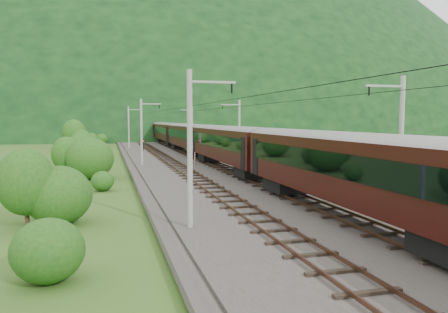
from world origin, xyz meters
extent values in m
plane|color=#2F4E18|center=(0.00, 0.00, 0.00)|extent=(600.00, 600.00, 0.00)
cube|color=#38332D|center=(0.00, 10.00, 0.15)|extent=(14.00, 220.00, 0.30)
cube|color=brown|center=(-3.12, 10.00, 0.49)|extent=(0.08, 220.00, 0.15)
cube|color=brown|center=(-1.68, 10.00, 0.49)|extent=(0.08, 220.00, 0.15)
cube|color=black|center=(-2.40, 10.00, 0.36)|extent=(2.40, 220.00, 0.12)
cube|color=brown|center=(1.68, 10.00, 0.49)|extent=(0.08, 220.00, 0.15)
cube|color=brown|center=(3.12, 10.00, 0.49)|extent=(0.08, 220.00, 0.15)
cube|color=black|center=(2.40, 10.00, 0.36)|extent=(2.40, 220.00, 0.12)
cylinder|color=gray|center=(-6.20, 0.00, 4.30)|extent=(0.28, 0.28, 8.00)
cube|color=gray|center=(-5.00, 0.00, 7.70)|extent=(2.40, 0.12, 0.12)
cylinder|color=black|center=(-4.00, 0.00, 7.40)|extent=(0.10, 0.10, 0.50)
cylinder|color=gray|center=(-6.20, 32.00, 4.30)|extent=(0.28, 0.28, 8.00)
cube|color=gray|center=(-5.00, 32.00, 7.70)|extent=(2.40, 0.12, 0.12)
cylinder|color=black|center=(-4.00, 32.00, 7.40)|extent=(0.10, 0.10, 0.50)
cylinder|color=gray|center=(-6.20, 64.00, 4.30)|extent=(0.28, 0.28, 8.00)
cube|color=gray|center=(-5.00, 64.00, 7.70)|extent=(2.40, 0.12, 0.12)
cylinder|color=black|center=(-4.00, 64.00, 7.40)|extent=(0.10, 0.10, 0.50)
cylinder|color=gray|center=(-6.20, 96.00, 4.30)|extent=(0.28, 0.28, 8.00)
cube|color=gray|center=(-5.00, 96.00, 7.70)|extent=(2.40, 0.12, 0.12)
cylinder|color=black|center=(-4.00, 96.00, 7.40)|extent=(0.10, 0.10, 0.50)
cylinder|color=gray|center=(-6.20, 128.00, 4.30)|extent=(0.28, 0.28, 8.00)
cube|color=gray|center=(-5.00, 128.00, 7.70)|extent=(2.40, 0.12, 0.12)
cylinder|color=black|center=(-4.00, 128.00, 7.40)|extent=(0.10, 0.10, 0.50)
cylinder|color=gray|center=(6.20, 0.00, 4.30)|extent=(0.28, 0.28, 8.00)
cube|color=gray|center=(5.00, 0.00, 7.70)|extent=(2.40, 0.12, 0.12)
cylinder|color=black|center=(4.00, 0.00, 7.40)|extent=(0.10, 0.10, 0.50)
cylinder|color=gray|center=(6.20, 32.00, 4.30)|extent=(0.28, 0.28, 8.00)
cube|color=gray|center=(5.00, 32.00, 7.70)|extent=(2.40, 0.12, 0.12)
cylinder|color=black|center=(4.00, 32.00, 7.40)|extent=(0.10, 0.10, 0.50)
cylinder|color=gray|center=(6.20, 64.00, 4.30)|extent=(0.28, 0.28, 8.00)
cube|color=gray|center=(5.00, 64.00, 7.70)|extent=(2.40, 0.12, 0.12)
cylinder|color=black|center=(4.00, 64.00, 7.40)|extent=(0.10, 0.10, 0.50)
cylinder|color=gray|center=(6.20, 96.00, 4.30)|extent=(0.28, 0.28, 8.00)
cube|color=gray|center=(5.00, 96.00, 7.70)|extent=(2.40, 0.12, 0.12)
cylinder|color=black|center=(4.00, 96.00, 7.40)|extent=(0.10, 0.10, 0.50)
cylinder|color=gray|center=(6.20, 128.00, 4.30)|extent=(0.28, 0.28, 8.00)
cube|color=gray|center=(5.00, 128.00, 7.70)|extent=(2.40, 0.12, 0.12)
cylinder|color=black|center=(4.00, 128.00, 7.40)|extent=(0.10, 0.10, 0.50)
cylinder|color=black|center=(-2.40, 10.00, 7.10)|extent=(0.03, 198.00, 0.03)
cylinder|color=black|center=(2.40, 10.00, 7.10)|extent=(0.03, 198.00, 0.03)
ellipsoid|color=black|center=(0.00, 260.00, 0.00)|extent=(504.00, 360.00, 244.00)
cube|color=black|center=(2.40, -0.43, 3.15)|extent=(3.12, 23.67, 3.23)
cylinder|color=gray|center=(2.40, -0.43, 4.60)|extent=(3.12, 23.55, 3.12)
cube|color=black|center=(0.82, -0.43, 3.54)|extent=(0.05, 20.83, 1.24)
cube|color=black|center=(3.98, -0.43, 3.54)|extent=(0.05, 20.83, 1.24)
cube|color=black|center=(2.40, 7.85, 1.05)|extent=(2.37, 3.44, 0.97)
cube|color=black|center=(2.40, 24.14, 3.15)|extent=(3.12, 23.67, 3.23)
cylinder|color=gray|center=(2.40, 24.14, 4.60)|extent=(3.12, 23.55, 3.12)
cube|color=black|center=(0.82, 24.14, 3.54)|extent=(0.05, 20.83, 1.24)
cube|color=black|center=(3.98, 24.14, 3.54)|extent=(0.05, 20.83, 1.24)
cube|color=black|center=(2.40, 15.86, 1.05)|extent=(2.37, 3.44, 0.97)
cube|color=black|center=(2.40, 32.42, 1.05)|extent=(2.37, 3.44, 0.97)
cube|color=black|center=(2.40, 48.71, 3.15)|extent=(3.12, 23.67, 3.23)
cylinder|color=gray|center=(2.40, 48.71, 4.60)|extent=(3.12, 23.55, 3.12)
cube|color=black|center=(0.82, 48.71, 3.54)|extent=(0.05, 20.83, 1.24)
cube|color=black|center=(3.98, 48.71, 3.54)|extent=(0.05, 20.83, 1.24)
cube|color=black|center=(2.40, 40.42, 1.05)|extent=(2.37, 3.44, 0.97)
cube|color=black|center=(2.40, 56.99, 1.05)|extent=(2.37, 3.44, 0.97)
cube|color=black|center=(2.40, 73.28, 3.15)|extent=(3.12, 23.67, 3.23)
cylinder|color=gray|center=(2.40, 73.28, 4.60)|extent=(3.12, 23.55, 3.12)
cube|color=black|center=(0.82, 73.28, 3.54)|extent=(0.05, 20.83, 1.24)
cube|color=black|center=(3.98, 73.28, 3.54)|extent=(0.05, 20.83, 1.24)
cube|color=black|center=(2.40, 64.99, 1.05)|extent=(2.37, 3.44, 0.97)
cube|color=black|center=(2.40, 81.56, 1.05)|extent=(2.37, 3.44, 0.97)
cube|color=black|center=(2.40, 97.85, 3.15)|extent=(3.12, 23.67, 3.23)
cylinder|color=gray|center=(2.40, 97.85, 4.60)|extent=(3.12, 23.55, 3.12)
cube|color=black|center=(0.82, 97.85, 3.54)|extent=(0.05, 20.83, 1.24)
cube|color=black|center=(3.98, 97.85, 3.54)|extent=(0.05, 20.83, 1.24)
cube|color=black|center=(2.40, 89.56, 1.05)|extent=(2.37, 3.44, 0.97)
cube|color=black|center=(2.40, 106.13, 1.05)|extent=(2.37, 3.44, 0.97)
cube|color=navy|center=(2.40, 132.10, 3.15)|extent=(3.12, 19.36, 3.23)
cylinder|color=gray|center=(2.40, 132.10, 4.60)|extent=(3.12, 19.27, 3.12)
cube|color=black|center=(0.82, 132.10, 3.54)|extent=(0.05, 17.04, 1.24)
cube|color=black|center=(3.98, 132.10, 3.54)|extent=(0.05, 17.04, 1.24)
cube|color=black|center=(2.40, 125.32, 1.05)|extent=(2.37, 3.44, 0.97)
cube|color=black|center=(2.40, 138.88, 1.05)|extent=(2.37, 3.44, 0.97)
cube|color=gold|center=(2.40, 141.58, 2.94)|extent=(3.18, 0.50, 2.90)
cube|color=gold|center=(2.40, 122.62, 2.94)|extent=(3.18, 0.50, 2.90)
cube|color=black|center=(2.40, 135.10, 5.36)|extent=(0.08, 1.60, 0.97)
cylinder|color=red|center=(-0.68, 30.95, 1.00)|extent=(0.15, 0.15, 1.39)
cylinder|color=red|center=(0.34, 31.89, 1.01)|extent=(0.15, 0.15, 1.43)
cylinder|color=black|center=(-4.12, 55.53, 1.16)|extent=(0.12, 0.12, 1.71)
sphere|color=red|center=(-4.12, 55.53, 2.05)|extent=(0.21, 0.21, 0.21)
ellipsoid|color=#184913|center=(-12.35, -5.43, 1.16)|extent=(2.58, 2.58, 2.32)
ellipsoid|color=#184913|center=(-12.90, 3.65, 1.64)|extent=(3.65, 3.65, 3.29)
ellipsoid|color=#184913|center=(-10.68, 14.77, 0.82)|extent=(1.83, 1.83, 1.64)
ellipsoid|color=#184913|center=(-11.88, 22.34, 2.03)|extent=(4.52, 4.52, 4.07)
ellipsoid|color=#184913|center=(-14.16, 30.56, 1.27)|extent=(2.81, 2.81, 2.53)
ellipsoid|color=#184913|center=(-13.70, 42.11, 1.97)|extent=(4.37, 4.37, 3.93)
ellipsoid|color=#184913|center=(-11.50, 51.01, 0.90)|extent=(1.99, 1.99, 1.79)
ellipsoid|color=#184913|center=(-13.05, 57.89, 0.90)|extent=(2.01, 2.01, 1.81)
ellipsoid|color=#184913|center=(-12.61, 68.35, 0.92)|extent=(2.04, 2.04, 1.84)
ellipsoid|color=#184913|center=(-13.68, 76.29, 1.49)|extent=(3.31, 3.31, 2.98)
ellipsoid|color=#184913|center=(-11.49, 85.72, 1.26)|extent=(2.79, 2.79, 2.51)
ellipsoid|color=#184913|center=(-13.65, 94.00, 2.15)|extent=(4.77, 4.77, 4.30)
cylinder|color=black|center=(-14.46, 3.22, 1.17)|extent=(0.24, 0.24, 2.34)
ellipsoid|color=#184913|center=(-14.46, 3.22, 2.50)|extent=(3.00, 3.00, 3.61)
cylinder|color=black|center=(-14.10, 23.38, 1.13)|extent=(0.24, 0.24, 2.25)
ellipsoid|color=#184913|center=(-14.10, 23.38, 2.42)|extent=(2.90, 2.90, 3.48)
cylinder|color=black|center=(-13.82, 44.57, 1.20)|extent=(0.24, 0.24, 2.40)
ellipsoid|color=#184913|center=(-13.82, 44.57, 2.57)|extent=(3.09, 3.09, 3.70)
cylinder|color=black|center=(-15.86, 58.81, 1.59)|extent=(0.24, 0.24, 3.19)
ellipsoid|color=#184913|center=(-15.86, 58.81, 3.41)|extent=(4.10, 4.10, 4.91)
ellipsoid|color=#184913|center=(13.07, 22.39, 1.06)|extent=(2.35, 2.35, 2.11)
ellipsoid|color=#184913|center=(9.55, 34.30, 1.11)|extent=(2.47, 2.47, 2.22)
ellipsoid|color=#184913|center=(13.19, 52.05, 1.38)|extent=(3.07, 3.07, 2.76)
ellipsoid|color=#184913|center=(10.27, 66.74, 1.53)|extent=(3.39, 3.39, 3.05)
camera|label=1|loc=(-10.22, -21.68, 5.80)|focal=35.00mm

